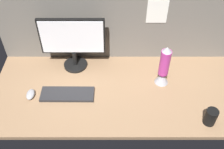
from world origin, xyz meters
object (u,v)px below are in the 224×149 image
object	(u,v)px
keyboard	(67,94)
mug_black_travel	(210,117)
mouse	(30,94)
monitor	(72,41)
lava_lamp	(163,68)

from	to	relation	value
keyboard	mug_black_travel	size ratio (longest dim) A/B	3.21
keyboard	mouse	world-z (taller)	mouse
keyboard	mouse	distance (cm)	25.51
mouse	keyboard	bearing A→B (deg)	1.71
monitor	lava_lamp	size ratio (longest dim) A/B	1.45
monitor	lava_lamp	xyz separation A→B (cm)	(64.59, -18.39, -10.00)
monitor	mug_black_travel	xyz separation A→B (cm)	(90.07, -54.11, -17.84)
mouse	lava_lamp	xyz separation A→B (cm)	(92.77, 13.65, 11.89)
mouse	mug_black_travel	distance (cm)	120.37
keyboard	mug_black_travel	world-z (taller)	mug_black_travel
keyboard	mug_black_travel	distance (cm)	95.66
keyboard	mug_black_travel	xyz separation A→B (cm)	(92.77, -22.84, 4.76)
lava_lamp	mug_black_travel	bearing A→B (deg)	-54.49
mouse	mug_black_travel	world-z (taller)	mug_black_travel
keyboard	mouse	xyz separation A→B (cm)	(-25.49, -0.77, 0.70)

